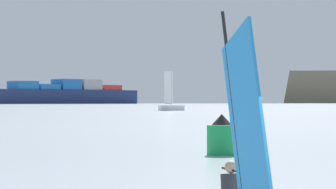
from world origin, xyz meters
TOP-DOWN VIEW (x-y plane):
  - windsurfer at (-1.29, 2.10)m, footprint 0.74×3.61m
  - cargo_ship at (45.99, 761.18)m, footprint 184.54×105.75m
  - distant_headland at (197.33, 1107.44)m, footprint 1313.56×580.06m
  - channel_buoy at (4.81, 23.81)m, footprint 1.35×1.35m
  - small_sailboat at (39.86, 190.68)m, footprint 6.95×3.48m

SIDE VIEW (x-z plane):
  - channel_buoy at x=4.81m, z-range -0.11..1.75m
  - windsurfer at x=-1.29m, z-range -1.02..3.10m
  - small_sailboat at x=39.86m, z-range -4.64..6.97m
  - cargo_ship at x=45.99m, z-range -8.51..28.75m
  - distant_headland at x=197.33m, z-range 0.00..41.38m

